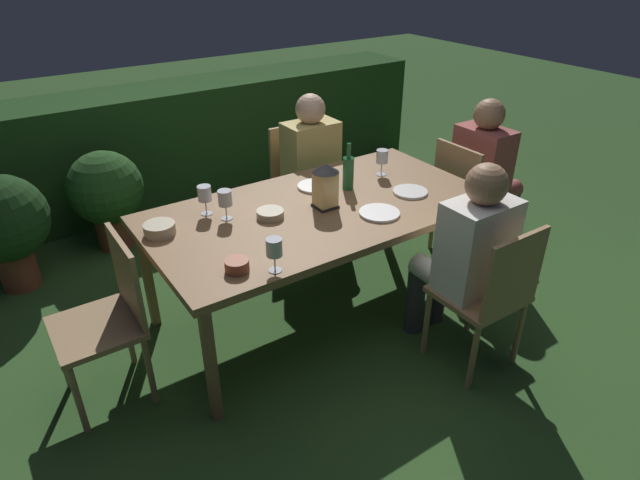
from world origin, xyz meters
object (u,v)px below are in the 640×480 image
Objects in this scene: chair_head_near at (109,315)px; bowl_bread at (270,213)px; lantern_centerpiece at (325,183)px; chair_side_right_b at (302,178)px; wine_glass_d at (225,199)px; plate_c at (410,192)px; chair_head_far at (465,195)px; wine_glass_b at (382,158)px; potted_plant_corner at (106,192)px; wine_glass_a at (205,195)px; dining_table at (320,214)px; bowl_salad at (159,228)px; person_in_cream at (465,251)px; person_in_mustard at (316,167)px; wine_glass_c at (274,249)px; chair_side_left_b at (490,292)px; person_in_rust at (487,169)px; plate_a at (315,186)px; green_bottle_on_table at (348,172)px; plate_b at (379,213)px; bowl_olives at (237,265)px; potted_plant_by_hedge at (3,223)px.

bowl_bread is (0.94, 0.05, 0.27)m from chair_head_near.
chair_side_right_b is at bearing 65.59° from lantern_centerpiece.
plate_c is at bearing -16.10° from wine_glass_d.
chair_head_far is 1.56m from bowl_bread.
wine_glass_b is 2.03m from potted_plant_corner.
dining_table is at bearing -26.09° from wine_glass_a.
dining_table is 12.04× the size of bowl_salad.
wine_glass_b is (0.15, 0.89, 0.21)m from person_in_cream.
bowl_bread is (-0.74, -0.67, 0.11)m from person_in_mustard.
person_in_mustard is 6.80× the size of wine_glass_c.
wine_glass_a is (-1.02, 1.19, 0.36)m from chair_side_left_b.
wine_glass_a reaches higher than chair_head_near.
person_in_mustard is at bearing 144.10° from person_in_rust.
plate_a is at bearing 45.49° from wine_glass_c.
wine_glass_b is at bearing 28.27° from wine_glass_c.
wine_glass_b is at bearing 0.50° from wine_glass_d.
dining_table is 6.83× the size of green_bottle_on_table.
green_bottle_on_table is at bearing -10.63° from wine_glass_a.
wine_glass_b is 0.74× the size of plate_b.
plate_b is (0.78, 0.18, -0.11)m from wine_glass_c.
person_in_mustard is 0.88m from lantern_centerpiece.
plate_b is at bearing -102.72° from person_in_mustard.
wine_glass_a is at bearing 171.16° from chair_head_far.
chair_side_right_b is 5.15× the size of wine_glass_b.
wine_glass_b reaches higher than bowl_olives.
wine_glass_b is at bearing 10.02° from green_bottle_on_table.
chair_head_far is at bearing -15.30° from wine_glass_b.
wine_glass_b is at bearing 83.51° from plate_c.
bowl_salad is at bearing 175.85° from green_bottle_on_table.
person_in_rust is (1.43, 0.00, -0.04)m from dining_table.
chair_side_left_b is at bearing -90.00° from chair_side_right_b.
wine_glass_d is at bearing 163.90° from plate_c.
plate_c is 1.83× the size of bowl_olives.
lantern_centerpiece is 1.26× the size of plate_c.
person_in_rust is 2.04m from wine_glass_c.
green_bottle_on_table is at bearing -169.98° from wine_glass_b.
plate_b is (-0.22, 0.65, 0.25)m from chair_side_left_b.
chair_side_left_b is (0.45, -0.91, -0.20)m from dining_table.
chair_side_left_b is 1.00× the size of chair_side_right_b.
person_in_cream is 0.87m from green_bottle_on_table.
chair_head_far reaches higher than plate_c.
wine_glass_a reaches higher than bowl_salad.
chair_head_near is 1.57m from green_bottle_on_table.
person_in_cream is 1.43m from person_in_mustard.
lantern_centerpiece is 1.57× the size of wine_glass_a.
dining_table is 0.35m from plate_b.
bowl_bread is 0.19× the size of potted_plant_by_hedge.
chair_side_right_b is 0.25m from person_in_mustard.
potted_plant_by_hedge is (-1.98, 2.28, -0.00)m from chair_side_left_b.
plate_b is 0.30× the size of potted_plant_corner.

